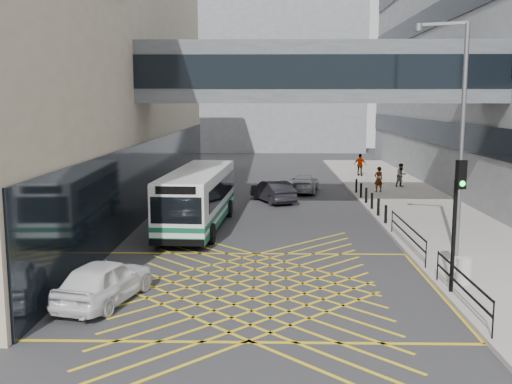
# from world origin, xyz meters

# --- Properties ---
(ground) EXTENTS (120.00, 120.00, 0.00)m
(ground) POSITION_xyz_m (0.00, 0.00, 0.00)
(ground) COLOR #333335
(building_far) EXTENTS (28.00, 16.00, 18.00)m
(building_far) POSITION_xyz_m (-2.00, 60.00, 9.00)
(building_far) COLOR gray
(building_far) RESTS_ON ground
(skybridge) EXTENTS (20.00, 4.10, 3.00)m
(skybridge) POSITION_xyz_m (3.00, 12.00, 7.50)
(skybridge) COLOR #51565B
(skybridge) RESTS_ON ground
(pavement) EXTENTS (6.00, 54.00, 0.16)m
(pavement) POSITION_xyz_m (9.00, 15.00, 0.08)
(pavement) COLOR #9C968E
(pavement) RESTS_ON ground
(box_junction) EXTENTS (12.00, 9.00, 0.01)m
(box_junction) POSITION_xyz_m (0.00, 0.00, 0.00)
(box_junction) COLOR gold
(box_junction) RESTS_ON ground
(bus) EXTENTS (2.96, 10.20, 2.82)m
(bus) POSITION_xyz_m (-2.91, 9.56, 1.51)
(bus) COLOR silver
(bus) RESTS_ON ground
(car_white) EXTENTS (2.80, 4.68, 1.39)m
(car_white) POSITION_xyz_m (-4.50, -1.53, 0.70)
(car_white) COLOR white
(car_white) RESTS_ON ground
(car_dark) EXTENTS (3.22, 4.61, 1.34)m
(car_dark) POSITION_xyz_m (0.74, 17.08, 0.67)
(car_dark) COLOR black
(car_dark) RESTS_ON ground
(car_silver) EXTENTS (2.34, 4.39, 1.30)m
(car_silver) POSITION_xyz_m (2.91, 21.09, 0.65)
(car_silver) COLOR #96979E
(car_silver) RESTS_ON ground
(traffic_light) EXTENTS (0.33, 0.50, 4.18)m
(traffic_light) POSITION_xyz_m (6.28, -0.82, 2.88)
(traffic_light) COLOR black
(traffic_light) RESTS_ON pavement
(street_lamp) EXTENTS (1.95, 0.95, 8.85)m
(street_lamp) POSITION_xyz_m (7.60, 3.84, 5.20)
(street_lamp) COLOR slate
(street_lamp) RESTS_ON pavement
(litter_bin) EXTENTS (0.50, 0.50, 0.86)m
(litter_bin) POSITION_xyz_m (6.92, 0.15, 0.59)
(litter_bin) COLOR #ADA89E
(litter_bin) RESTS_ON pavement
(kerb_railings) EXTENTS (0.05, 12.54, 1.00)m
(kerb_railings) POSITION_xyz_m (6.15, 1.78, 0.88)
(kerb_railings) COLOR black
(kerb_railings) RESTS_ON pavement
(bollards) EXTENTS (0.14, 10.14, 0.90)m
(bollards) POSITION_xyz_m (6.25, 15.00, 0.61)
(bollards) COLOR black
(bollards) RESTS_ON pavement
(pedestrian_a) EXTENTS (0.78, 0.65, 1.67)m
(pedestrian_a) POSITION_xyz_m (7.75, 20.36, 0.99)
(pedestrian_a) COLOR gray
(pedestrian_a) RESTS_ON pavement
(pedestrian_b) EXTENTS (0.92, 0.76, 1.64)m
(pedestrian_b) POSITION_xyz_m (9.77, 22.75, 0.98)
(pedestrian_b) COLOR gray
(pedestrian_b) RESTS_ON pavement
(pedestrian_c) EXTENTS (1.15, 0.94, 1.76)m
(pedestrian_c) POSITION_xyz_m (7.85, 29.07, 1.04)
(pedestrian_c) COLOR gray
(pedestrian_c) RESTS_ON pavement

